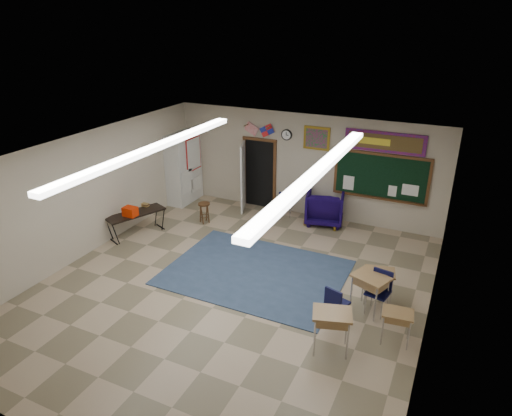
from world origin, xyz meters
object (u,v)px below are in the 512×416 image
at_px(folding_table, 136,223).
at_px(wooden_stool, 204,213).
at_px(student_desk_front_right, 378,285).
at_px(wingback_armchair, 325,207).
at_px(student_desk_front_left, 369,292).

relative_size(folding_table, wooden_stool, 2.77).
xyz_separation_m(student_desk_front_right, folding_table, (-6.52, 0.37, -0.05)).
relative_size(wingback_armchair, folding_table, 0.64).
height_order(student_desk_front_left, folding_table, folding_table).
height_order(student_desk_front_right, folding_table, folding_table).
bearing_deg(wooden_stool, folding_table, -130.35).
bearing_deg(student_desk_front_left, wooden_stool, 178.43).
distance_m(student_desk_front_left, wooden_stool, 5.65).
xyz_separation_m(student_desk_front_left, student_desk_front_right, (0.10, 0.41, -0.05)).
distance_m(student_desk_front_right, wooden_stool, 5.59).
xyz_separation_m(student_desk_front_left, wooden_stool, (-5.18, 2.24, -0.15)).
height_order(wingback_armchair, folding_table, wingback_armchair).
bearing_deg(wooden_stool, student_desk_front_left, -23.36).
distance_m(student_desk_front_left, student_desk_front_right, 0.43).
height_order(wingback_armchair, student_desk_front_left, wingback_armchair).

